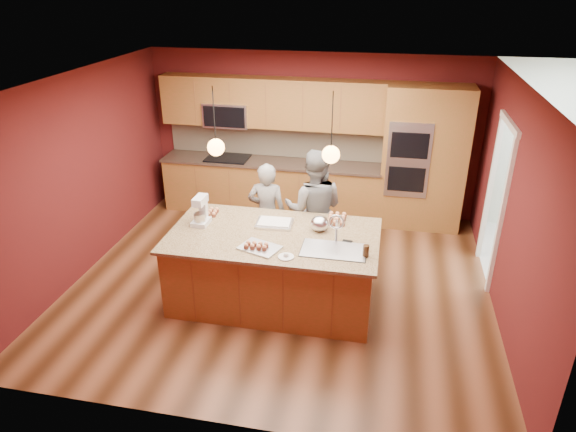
% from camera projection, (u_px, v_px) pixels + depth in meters
% --- Properties ---
extents(floor, '(5.50, 5.50, 0.00)m').
position_uv_depth(floor, '(281.00, 281.00, 7.01)').
color(floor, '#3F2210').
rests_on(floor, ground).
extents(ceiling, '(5.50, 5.50, 0.00)m').
position_uv_depth(ceiling, '(280.00, 81.00, 5.85)').
color(ceiling, silver).
rests_on(ceiling, ground).
extents(wall_back, '(5.50, 0.00, 5.50)m').
position_uv_depth(wall_back, '(312.00, 135.00, 8.65)').
color(wall_back, '#501415').
rests_on(wall_back, ground).
extents(wall_front, '(5.50, 0.00, 5.50)m').
position_uv_depth(wall_front, '(217.00, 304.00, 4.22)').
color(wall_front, '#501415').
rests_on(wall_front, ground).
extents(wall_left, '(0.00, 5.00, 5.00)m').
position_uv_depth(wall_left, '(82.00, 175.00, 6.92)').
color(wall_left, '#501415').
rests_on(wall_left, ground).
extents(wall_right, '(0.00, 5.00, 5.00)m').
position_uv_depth(wall_right, '(512.00, 208.00, 5.94)').
color(wall_right, '#501415').
rests_on(wall_right, ground).
extents(cabinet_run, '(3.74, 0.64, 2.30)m').
position_uv_depth(cabinet_run, '(269.00, 157.00, 8.70)').
color(cabinet_run, brown).
rests_on(cabinet_run, floor).
extents(oven_column, '(1.30, 0.62, 2.30)m').
position_uv_depth(oven_column, '(423.00, 159.00, 8.13)').
color(oven_column, brown).
rests_on(oven_column, floor).
extents(doorway_trim, '(0.08, 1.11, 2.20)m').
position_uv_depth(doorway_trim, '(495.00, 204.00, 6.78)').
color(doorway_trim, white).
rests_on(doorway_trim, wall_right).
extents(pendant_left, '(0.20, 0.20, 0.80)m').
position_uv_depth(pendant_left, '(216.00, 147.00, 5.90)').
color(pendant_left, black).
rests_on(pendant_left, ceiling).
extents(pendant_right, '(0.20, 0.20, 0.80)m').
position_uv_depth(pendant_right, '(331.00, 154.00, 5.66)').
color(pendant_right, black).
rests_on(pendant_right, ceiling).
extents(island, '(2.56, 1.43, 1.32)m').
position_uv_depth(island, '(275.00, 267.00, 6.43)').
color(island, brown).
rests_on(island, floor).
extents(person_left, '(0.56, 0.38, 1.49)m').
position_uv_depth(person_left, '(267.00, 214.00, 7.23)').
color(person_left, black).
rests_on(person_left, floor).
extents(person_right, '(0.86, 0.68, 1.73)m').
position_uv_depth(person_right, '(314.00, 210.00, 7.06)').
color(person_right, slate).
rests_on(person_right, floor).
extents(stand_mixer, '(0.20, 0.28, 0.37)m').
position_uv_depth(stand_mixer, '(201.00, 212.00, 6.43)').
color(stand_mixer, silver).
rests_on(stand_mixer, island).
extents(sheet_cake, '(0.47, 0.36, 0.05)m').
position_uv_depth(sheet_cake, '(274.00, 223.00, 6.47)').
color(sheet_cake, silver).
rests_on(sheet_cake, island).
extents(cooling_rack, '(0.53, 0.45, 0.02)m').
position_uv_depth(cooling_rack, '(260.00, 248.00, 5.91)').
color(cooling_rack, '#B6B7BD').
rests_on(cooling_rack, island).
extents(mixing_bowl, '(0.23, 0.23, 0.19)m').
position_uv_depth(mixing_bowl, '(320.00, 224.00, 6.30)').
color(mixing_bowl, silver).
rests_on(mixing_bowl, island).
extents(plate, '(0.18, 0.18, 0.01)m').
position_uv_depth(plate, '(286.00, 257.00, 5.72)').
color(plate, silver).
rests_on(plate, island).
extents(tumbler, '(0.07, 0.07, 0.14)m').
position_uv_depth(tumbler, '(366.00, 251.00, 5.72)').
color(tumbler, '#372212').
rests_on(tumbler, island).
extents(phone, '(0.12, 0.08, 0.01)m').
position_uv_depth(phone, '(347.00, 241.00, 6.06)').
color(phone, black).
rests_on(phone, island).
extents(cupcakes_left, '(0.15, 0.22, 0.07)m').
position_uv_depth(cupcakes_left, '(213.00, 212.00, 6.74)').
color(cupcakes_left, tan).
rests_on(cupcakes_left, island).
extents(cupcakes_rack, '(0.29, 0.14, 0.06)m').
position_uv_depth(cupcakes_rack, '(256.00, 246.00, 5.87)').
color(cupcakes_rack, tan).
rests_on(cupcakes_rack, island).
extents(cupcakes_right, '(0.24, 0.33, 0.07)m').
position_uv_depth(cupcakes_right, '(337.00, 219.00, 6.55)').
color(cupcakes_right, tan).
rests_on(cupcakes_right, island).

